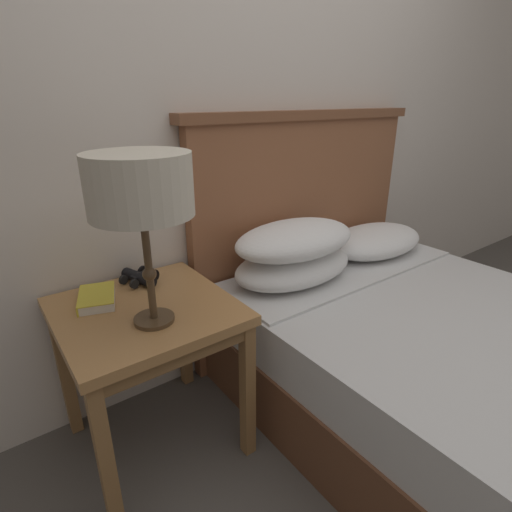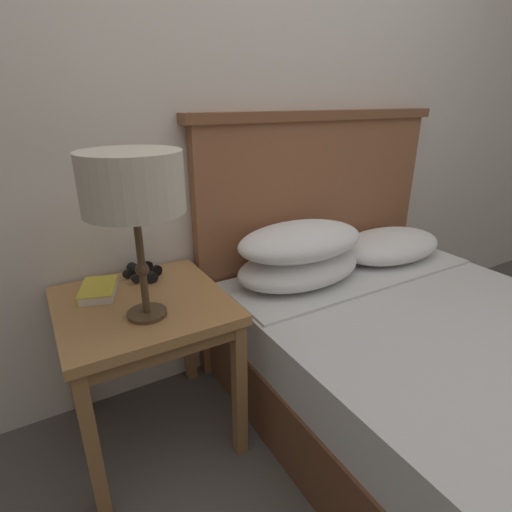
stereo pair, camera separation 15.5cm
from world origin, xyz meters
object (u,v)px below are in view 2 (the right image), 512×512
at_px(bed, 440,368).
at_px(table_lamp, 133,186).
at_px(nightstand, 144,320).
at_px(book_on_nightstand, 98,290).
at_px(binoculars_pair, 142,272).

xyz_separation_m(bed, table_lamp, (-0.99, 0.44, 0.74)).
bearing_deg(nightstand, book_on_nightstand, 133.27).
relative_size(nightstand, bed, 0.32).
relative_size(table_lamp, binoculars_pair, 3.25).
distance_m(table_lamp, book_on_nightstand, 0.50).
distance_m(nightstand, bed, 1.15).
height_order(nightstand, bed, bed).
bearing_deg(bed, nightstand, 150.63).
relative_size(nightstand, binoculars_pair, 3.67).
height_order(table_lamp, book_on_nightstand, table_lamp).
bearing_deg(book_on_nightstand, binoculars_pair, 19.45).
distance_m(nightstand, table_lamp, 0.53).
bearing_deg(book_on_nightstand, bed, -31.75).
bearing_deg(nightstand, bed, -29.37).
bearing_deg(bed, book_on_nightstand, 148.25).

